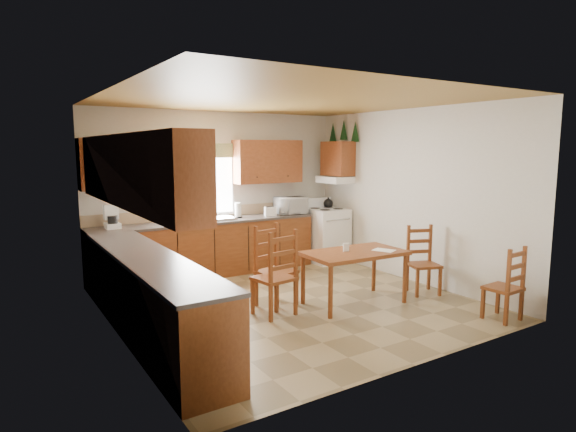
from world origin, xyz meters
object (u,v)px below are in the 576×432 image
dining_table (354,277)px  chair_far_left (276,267)px  stove (326,236)px  microwave (291,205)px  chair_near_right (503,283)px  chair_far_right (424,260)px  chair_near_left (274,273)px

dining_table → chair_far_left: bearing=155.8°
stove → chair_far_left: 2.69m
microwave → chair_near_right: (0.63, -3.82, -0.61)m
stove → chair_far_left: bearing=-141.0°
chair_near_right → chair_far_right: (0.01, 1.27, 0.03)m
microwave → chair_near_left: microwave is taller
chair_far_left → chair_far_right: (2.08, -0.66, -0.05)m
microwave → chair_far_left: 2.44m
chair_near_left → stove: bearing=-147.2°
chair_far_left → chair_near_right: bearing=-58.3°
dining_table → chair_far_right: (1.15, -0.19, 0.13)m
dining_table → chair_near_right: bearing=-49.3°
chair_far_left → chair_far_right: chair_far_left is taller
microwave → stove: bearing=-9.6°
chair_far_right → chair_near_right: bearing=-69.6°
chair_near_right → chair_far_left: size_ratio=0.86×
stove → chair_near_left: bearing=-139.3°
chair_near_left → chair_far_left: bearing=-133.9°
dining_table → chair_far_left: 1.07m
chair_near_right → chair_near_left: bearing=-38.5°
chair_near_left → chair_near_right: (2.27, -1.65, -0.08)m
stove → microwave: microwave is taller
stove → chair_near_right: 3.61m
chair_far_left → chair_far_right: bearing=-33.0°
dining_table → chair_near_left: size_ratio=1.24×
chair_near_left → chair_near_right: bearing=136.3°
dining_table → chair_far_right: bearing=-6.5°
chair_near_right → chair_far_right: size_ratio=0.94×
chair_far_left → dining_table: bearing=-42.2°
dining_table → stove: bearing=64.6°
chair_far_right → stove: bearing=110.7°
chair_far_left → stove: bearing=23.5°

